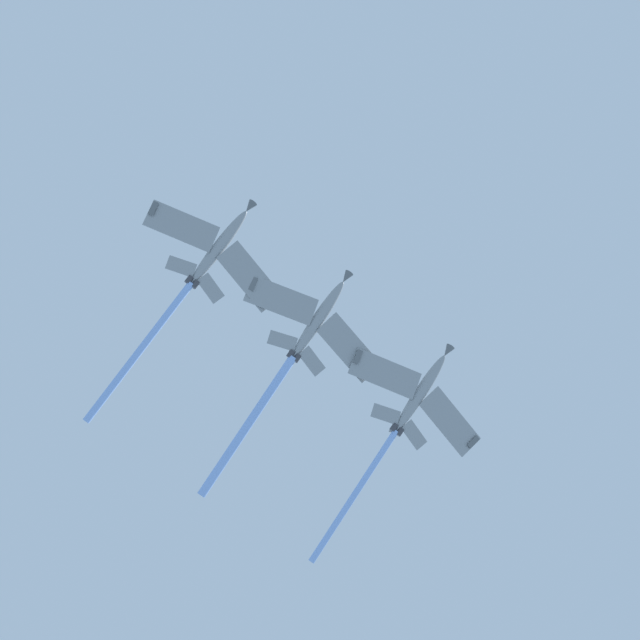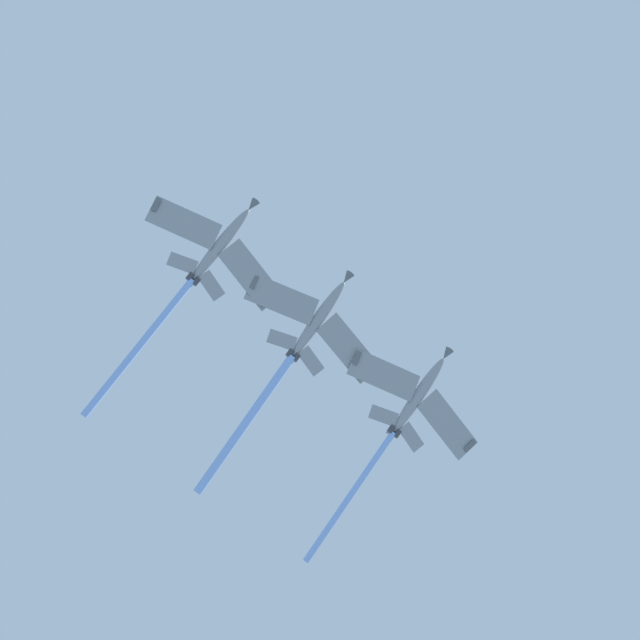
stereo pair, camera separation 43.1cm
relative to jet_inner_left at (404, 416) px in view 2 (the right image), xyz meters
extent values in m
ellipsoid|color=gray|center=(-1.51, -2.78, 1.28)|extent=(6.95, 10.98, 5.80)
cone|color=#595E60|center=(-4.47, -8.23, 3.81)|extent=(1.98, 2.27, 1.72)
ellipsoid|color=black|center=(-2.33, -4.29, 2.63)|extent=(2.28, 3.05, 1.89)
cube|color=gray|center=(3.49, -4.69, 0.89)|extent=(9.57, 5.55, 1.55)
cube|color=#595E60|center=(7.24, -6.36, 0.88)|extent=(1.11, 1.83, 0.79)
cube|color=gray|center=(-5.83, 0.37, 0.89)|extent=(8.94, 8.59, 1.55)
cube|color=#595E60|center=(-9.28, 2.61, 0.88)|extent=(1.67, 1.74, 0.79)
cube|color=gray|center=(2.70, 0.20, -0.61)|extent=(3.85, 2.35, 0.83)
cube|color=gray|center=(-1.30, 2.38, -0.61)|extent=(3.73, 3.80, 0.83)
cube|color=#595E60|center=(0.87, 1.59, 0.76)|extent=(1.72, 2.97, 3.50)
cylinder|color=#38383D|center=(1.43, 1.69, -1.00)|extent=(1.29, 1.46, 1.12)
cylinder|color=#38383D|center=(0.64, 2.12, -1.00)|extent=(1.29, 1.46, 1.12)
cylinder|color=#8CB2F4|center=(5.40, 9.95, -4.74)|extent=(9.41, 16.41, 8.07)
ellipsoid|color=gray|center=(-15.68, 5.22, 1.78)|extent=(7.22, 10.90, 5.66)
cone|color=#595E60|center=(-18.80, -0.18, 4.23)|extent=(2.00, 2.27, 1.70)
ellipsoid|color=black|center=(-16.55, 3.72, 3.11)|extent=(2.33, 3.04, 1.86)
cube|color=gray|center=(-10.74, 3.18, 1.40)|extent=(9.60, 5.78, 1.50)
cube|color=#595E60|center=(-7.03, 1.41, 1.40)|extent=(1.15, 1.85, 0.77)
cube|color=gray|center=(-19.91, 8.49, 1.40)|extent=(8.85, 8.72, 1.50)
cube|color=#595E60|center=(-23.30, 10.82, 1.40)|extent=(1.70, 1.72, 0.77)
cube|color=gray|center=(-11.38, 8.11, -0.05)|extent=(3.88, 2.45, 0.81)
cube|color=gray|center=(-15.33, 10.39, -0.05)|extent=(3.70, 3.84, 0.81)
cube|color=#595E60|center=(-13.19, 9.53, 1.33)|extent=(1.79, 2.91, 3.48)
cylinder|color=#38383D|center=(-12.61, 9.64, -0.43)|extent=(1.30, 1.46, 1.11)
cylinder|color=#38383D|center=(-13.39, 10.09, -0.43)|extent=(1.30, 1.46, 1.11)
cylinder|color=#8CB2F4|center=(-8.15, 18.25, -4.24)|extent=(10.64, 17.33, 8.47)
ellipsoid|color=gray|center=(-29.32, 12.78, 2.00)|extent=(6.90, 10.94, 5.99)
cone|color=#595E60|center=(-32.24, 7.36, 4.65)|extent=(1.98, 2.28, 1.73)
ellipsoid|color=black|center=(-30.12, 11.29, 3.38)|extent=(2.27, 3.05, 1.93)
cube|color=gray|center=(-24.32, 10.87, 1.59)|extent=(9.56, 5.51, 1.61)
cube|color=#595E60|center=(-20.56, 9.21, 1.59)|extent=(1.10, 1.82, 0.82)
cube|color=gray|center=(-33.65, 15.91, 1.59)|extent=(8.93, 8.56, 1.61)
cube|color=#595E60|center=(-37.11, 18.14, 1.59)|extent=(1.66, 1.73, 0.82)
cube|color=gray|center=(-25.13, 15.74, 0.03)|extent=(3.85, 2.33, 0.86)
cube|color=gray|center=(-29.14, 17.90, 0.03)|extent=(3.73, 3.79, 0.86)
cube|color=#595E60|center=(-26.96, 17.15, 1.39)|extent=(1.73, 3.00, 3.52)
cylinder|color=#38383D|center=(-26.41, 17.22, -0.38)|extent=(1.29, 1.47, 1.13)
cylinder|color=#38383D|center=(-27.20, 17.65, -0.38)|extent=(1.29, 1.47, 1.13)
cylinder|color=#8CB2F4|center=(-22.12, 26.12, -4.62)|extent=(10.14, 17.78, 9.14)
camera|label=1|loc=(-31.71, -2.38, -112.99)|focal=51.04mm
camera|label=2|loc=(-31.88, -1.98, -112.99)|focal=51.04mm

